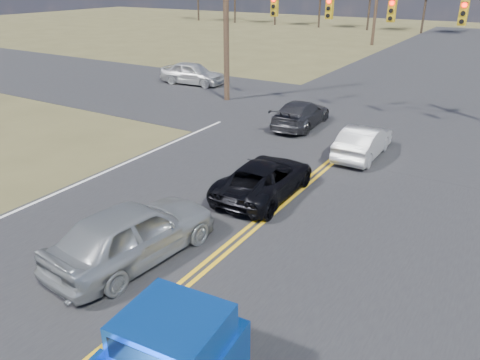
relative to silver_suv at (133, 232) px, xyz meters
The scene contains 10 objects.
ground 3.26m from the silver_suv, 56.01° to the right, with size 160.00×160.00×0.00m, color brown.
road_main 7.63m from the silver_suv, 76.51° to the left, with size 14.00×120.00×0.02m, color #28282B.
road_cross 15.50m from the silver_suv, 83.43° to the left, with size 120.00×12.00×0.02m, color #28282B.
signal_gantry 15.91m from the silver_suv, 81.49° to the left, with size 19.60×4.83×10.00m.
utility_poles 15.15m from the silver_suv, 82.98° to the left, with size 19.60×58.32×10.00m.
silver_suv is the anchor object (origin of this frame).
black_suv 5.24m from the silver_suv, 79.32° to the left, with size 2.02×4.39×1.22m, color black.
white_car_queue 10.72m from the silver_suv, 76.13° to the left, with size 1.35×3.86×1.27m, color silver.
dgrey_car_queue 12.94m from the silver_suv, 95.87° to the left, with size 1.75×4.31×1.25m, color #2F2F34.
cross_car_west 21.25m from the silver_suv, 123.03° to the left, with size 4.38×1.76×1.49m, color #BCBCBC.
Camera 1 is at (5.95, -4.71, 6.76)m, focal length 35.00 mm.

